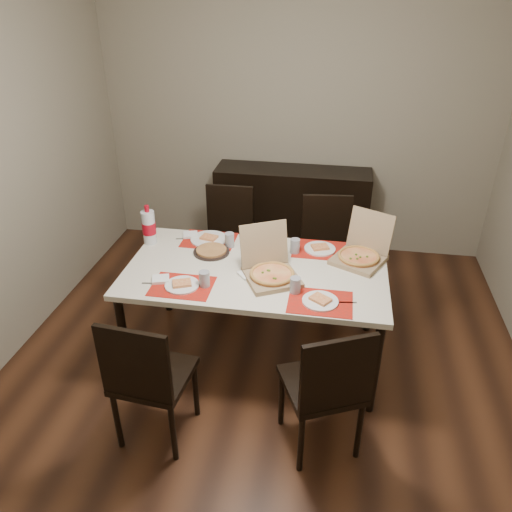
# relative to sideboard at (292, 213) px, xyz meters

# --- Properties ---
(ground) EXTENTS (3.80, 4.00, 0.02)m
(ground) POSITION_rel_sideboard_xyz_m (0.00, -1.78, -0.46)
(ground) COLOR #482716
(ground) RESTS_ON ground
(room_walls) EXTENTS (3.84, 4.02, 2.62)m
(room_walls) POSITION_rel_sideboard_xyz_m (0.00, -1.35, 1.28)
(room_walls) COLOR gray
(room_walls) RESTS_ON ground
(sideboard) EXTENTS (1.50, 0.40, 0.90)m
(sideboard) POSITION_rel_sideboard_xyz_m (0.00, 0.00, 0.00)
(sideboard) COLOR black
(sideboard) RESTS_ON ground
(dining_table) EXTENTS (1.80, 1.00, 0.75)m
(dining_table) POSITION_rel_sideboard_xyz_m (-0.08, -1.64, 0.23)
(dining_table) COLOR beige
(dining_table) RESTS_ON ground
(chair_near_left) EXTENTS (0.46, 0.46, 0.93)m
(chair_near_left) POSITION_rel_sideboard_xyz_m (-0.56, -2.55, 0.06)
(chair_near_left) COLOR black
(chair_near_left) RESTS_ON ground
(chair_near_right) EXTENTS (0.56, 0.56, 0.93)m
(chair_near_right) POSITION_rel_sideboard_xyz_m (0.46, -2.45, 0.06)
(chair_near_right) COLOR black
(chair_near_right) RESTS_ON ground
(chair_far_left) EXTENTS (0.43, 0.43, 0.93)m
(chair_far_left) POSITION_rel_sideboard_xyz_m (-0.50, -0.70, 0.06)
(chair_far_left) COLOR black
(chair_far_left) RESTS_ON ground
(chair_far_right) EXTENTS (0.47, 0.47, 0.93)m
(chair_far_right) POSITION_rel_sideboard_xyz_m (0.37, -0.78, 0.06)
(chair_far_right) COLOR black
(chair_far_right) RESTS_ON ground
(setting_near_left) EXTENTS (0.47, 0.30, 0.11)m
(setting_near_left) POSITION_rel_sideboard_xyz_m (-0.50, -1.94, 0.32)
(setting_near_left) COLOR red
(setting_near_left) RESTS_ON dining_table
(setting_near_right) EXTENTS (0.43, 0.30, 0.11)m
(setting_near_right) POSITION_rel_sideboard_xyz_m (0.33, -1.96, 0.32)
(setting_near_right) COLOR red
(setting_near_right) RESTS_ON dining_table
(setting_far_left) EXTENTS (0.47, 0.30, 0.11)m
(setting_far_left) POSITION_rel_sideboard_xyz_m (-0.49, -1.30, 0.32)
(setting_far_left) COLOR red
(setting_far_left) RESTS_ON dining_table
(setting_far_right) EXTENTS (0.48, 0.30, 0.11)m
(setting_far_right) POSITION_rel_sideboard_xyz_m (0.29, -1.32, 0.32)
(setting_far_right) COLOR red
(setting_far_right) RESTS_ON dining_table
(napkin_loose) EXTENTS (0.16, 0.16, 0.02)m
(napkin_loose) POSITION_rel_sideboard_xyz_m (-0.12, -1.74, 0.31)
(napkin_loose) COLOR white
(napkin_loose) RESTS_ON dining_table
(pizza_box_center) EXTENTS (0.47, 0.48, 0.34)m
(pizza_box_center) POSITION_rel_sideboard_xyz_m (0.03, -1.74, 0.35)
(pizza_box_center) COLOR #907553
(pizza_box_center) RESTS_ON dining_table
(pizza_box_right) EXTENTS (0.45, 0.47, 0.33)m
(pizza_box_right) POSITION_rel_sideboard_xyz_m (0.63, -1.40, 0.35)
(pizza_box_right) COLOR #907553
(pizza_box_right) RESTS_ON dining_table
(faina_plate) EXTENTS (0.27, 0.27, 0.03)m
(faina_plate) POSITION_rel_sideboard_xyz_m (-0.44, -1.47, 0.31)
(faina_plate) COLOR black
(faina_plate) RESTS_ON dining_table
(dip_bowl) EXTENTS (0.12, 0.12, 0.03)m
(dip_bowl) POSITION_rel_sideboard_xyz_m (0.05, -1.49, 0.31)
(dip_bowl) COLOR white
(dip_bowl) RESTS_ON dining_table
(soda_bottle) EXTENTS (0.10, 0.10, 0.31)m
(soda_bottle) POSITION_rel_sideboard_xyz_m (-0.94, -1.39, 0.43)
(soda_bottle) COLOR silver
(soda_bottle) RESTS_ON dining_table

